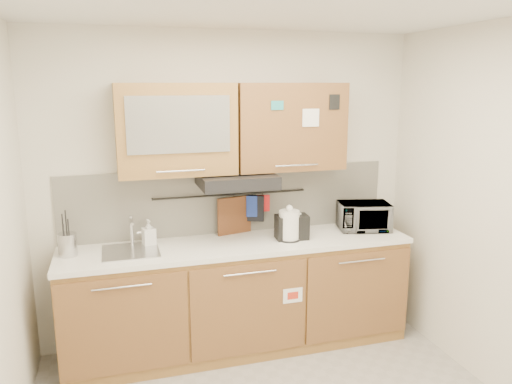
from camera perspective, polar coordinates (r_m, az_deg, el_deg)
wall_back at (r=4.24m, az=-3.04°, el=0.38°), size 3.20×0.00×3.20m
base_cabinet at (r=4.24m, az=-1.90°, el=-12.39°), size 2.80×0.64×0.88m
countertop at (r=4.05m, az=-1.94°, el=-6.04°), size 2.82×0.62×0.04m
backsplash at (r=4.25m, az=-2.98°, el=-0.97°), size 2.80×0.02×0.56m
upper_cabinets at (r=3.99m, az=-2.59°, el=7.34°), size 1.82×0.37×0.70m
range_hood at (r=3.98m, az=-2.22°, el=1.35°), size 0.60×0.46×0.10m
sink at (r=3.95m, az=-14.10°, el=-6.55°), size 0.42×0.40×0.26m
utensil_rail at (r=4.20m, az=-2.87°, el=-0.29°), size 1.30×0.02×0.02m
utensil_crock at (r=3.97m, az=-20.74°, el=-5.61°), size 0.16×0.16×0.34m
kettle at (r=4.08m, az=3.82°, el=-3.88°), size 0.22×0.22×0.30m
toaster at (r=4.12m, az=4.11°, el=-3.98°), size 0.27×0.18×0.20m
microwave at (r=4.46m, az=12.20°, el=-2.73°), size 0.48×0.38×0.24m
soap_bottle at (r=4.03m, az=-12.16°, el=-4.55°), size 0.11×0.11×0.21m
cutting_board at (r=4.24m, az=-2.48°, el=-3.06°), size 0.30×0.09×0.38m
oven_mitt at (r=4.26m, az=-0.37°, el=-1.63°), size 0.11×0.06×0.18m
dark_pouch at (r=4.27m, az=-0.04°, el=-1.88°), size 0.15×0.09×0.22m
pot_holder at (r=4.28m, az=0.79°, el=-1.30°), size 0.12×0.03×0.14m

